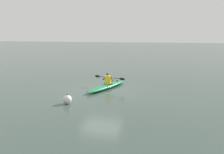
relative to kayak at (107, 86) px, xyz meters
name	(u,v)px	position (x,y,z in m)	size (l,w,h in m)	color
ground_plane	(101,90)	(0.21, 0.63, -0.15)	(160.00, 160.00, 0.00)	#384742
kayak	(107,86)	(0.00, 0.00, 0.00)	(2.02, 4.35, 0.29)	#19723F
kayaker	(108,79)	(-0.03, -0.10, 0.46)	(2.22, 0.77, 0.75)	yellow
mooring_buoy_red_near	(67,99)	(1.10, 3.88, 0.08)	(0.45, 0.45, 0.49)	silver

